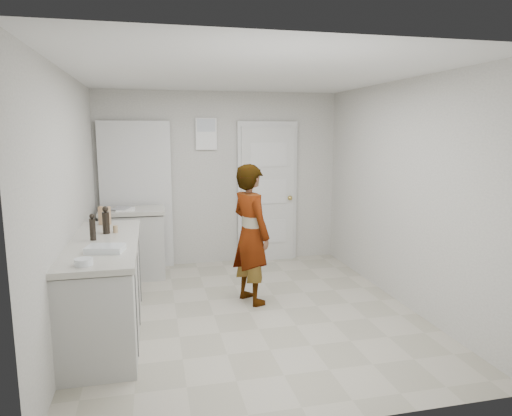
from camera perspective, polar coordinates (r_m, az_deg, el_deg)
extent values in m
plane|color=#9E9984|center=(5.08, -0.84, -12.87)|extent=(4.00, 4.00, 0.00)
plane|color=#A5A39C|center=(6.70, -4.47, 3.66)|extent=(3.50, 0.00, 3.50)
plane|color=#A5A39C|center=(2.85, 7.59, -4.51)|extent=(3.50, 0.00, 3.50)
plane|color=#A5A39C|center=(4.70, -22.22, 0.44)|extent=(0.00, 4.00, 4.00)
plane|color=#A5A39C|center=(5.38, 17.67, 1.78)|extent=(0.00, 4.00, 4.00)
plane|color=silver|center=(4.72, -0.92, 16.40)|extent=(4.00, 4.00, 0.00)
cube|color=silver|center=(6.80, 1.50, 1.65)|extent=(0.80, 0.05, 2.00)
cube|color=silver|center=(6.82, 1.43, 1.93)|extent=(0.90, 0.04, 2.10)
sphere|color=#B59745|center=(6.84, 4.28, 1.26)|extent=(0.07, 0.07, 0.07)
cube|color=white|center=(6.60, -6.24, 9.20)|extent=(0.30, 0.02, 0.45)
cube|color=black|center=(6.63, -14.72, 1.30)|extent=(0.90, 0.05, 2.04)
cube|color=silver|center=(6.59, -14.73, 1.35)|extent=(0.98, 0.02, 2.10)
cube|color=#B9B9B4|center=(4.66, -18.27, -9.80)|extent=(0.60, 1.90, 0.86)
cube|color=black|center=(4.80, -18.02, -14.20)|extent=(0.56, 1.86, 0.08)
cube|color=beige|center=(4.53, -18.58, -4.18)|extent=(0.64, 1.96, 0.05)
cube|color=#B9B9B4|center=(6.33, -15.05, -4.55)|extent=(0.80, 0.55, 0.86)
cube|color=black|center=(6.43, -14.90, -7.92)|extent=(0.75, 0.54, 0.08)
cube|color=beige|center=(6.23, -15.24, -0.35)|extent=(0.84, 0.61, 0.05)
imported|color=silver|center=(5.15, -0.65, -3.29)|extent=(0.57, 0.68, 1.58)
cube|color=#A78053|center=(5.26, -18.40, -0.91)|extent=(0.13, 0.10, 0.20)
cylinder|color=tan|center=(4.83, -17.17, -2.54)|extent=(0.05, 0.05, 0.07)
cylinder|color=black|center=(4.80, -18.24, -1.77)|extent=(0.07, 0.07, 0.22)
sphere|color=black|center=(4.77, -18.33, -0.13)|extent=(0.06, 0.06, 0.06)
cylinder|color=black|center=(4.55, -19.74, -2.54)|extent=(0.06, 0.06, 0.21)
sphere|color=black|center=(4.52, -19.83, -0.96)|extent=(0.05, 0.05, 0.05)
cube|color=silver|center=(4.10, -18.32, -4.84)|extent=(0.34, 0.27, 0.05)
cube|color=white|center=(4.11, -18.32, -4.93)|extent=(0.30, 0.23, 0.04)
cylinder|color=silver|center=(3.75, -20.74, -6.33)|extent=(0.14, 0.14, 0.05)
sphere|color=white|center=(3.75, -21.07, -6.37)|extent=(0.05, 0.05, 0.05)
sphere|color=white|center=(3.76, -20.42, -6.28)|extent=(0.05, 0.05, 0.05)
cube|color=white|center=(6.20, -15.99, -0.16)|extent=(0.25, 0.31, 0.01)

